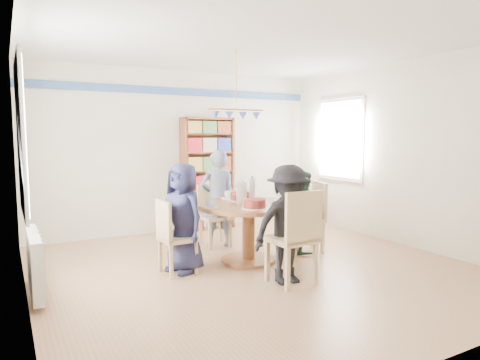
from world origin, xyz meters
TOP-DOWN VIEW (x-y plane):
  - ground at (0.00, 0.00)m, footprint 5.00×5.00m
  - room_shell at (-0.26, 0.87)m, footprint 5.00×5.00m
  - radiator at (-2.42, 0.30)m, footprint 0.12×1.00m
  - dining_table at (0.06, 0.29)m, footprint 1.30×1.30m
  - chair_left at (-0.97, 0.28)m, footprint 0.41×0.41m
  - chair_right at (1.09, 0.30)m, footprint 0.53×0.53m
  - chair_far at (0.02, 1.27)m, footprint 0.40×0.40m
  - chair_near at (0.06, -0.73)m, footprint 0.47×0.47m
  - person_left at (-0.81, 0.32)m, footprint 0.59×0.73m
  - person_right at (0.96, 0.33)m, footprint 0.57×0.66m
  - person_far at (0.05, 1.16)m, footprint 0.57×0.43m
  - person_near at (0.04, -0.61)m, footprint 0.86×0.51m
  - bookshelf at (0.43, 2.34)m, footprint 0.91×0.27m
  - tableware at (0.04, 0.32)m, footprint 1.28×1.28m

SIDE VIEW (x-z plane):
  - ground at x=0.00m, z-range 0.00..0.00m
  - radiator at x=-2.42m, z-range 0.05..0.65m
  - chair_left at x=-0.97m, z-range 0.04..0.92m
  - chair_far at x=0.02m, z-range 0.05..0.95m
  - chair_right at x=1.09m, z-range 0.05..1.02m
  - dining_table at x=0.06m, z-range 0.18..0.93m
  - person_right at x=0.96m, z-range 0.00..1.14m
  - chair_near at x=0.06m, z-range 0.05..1.09m
  - person_left at x=-0.81m, z-range 0.00..1.30m
  - person_near at x=0.04m, z-range 0.00..1.30m
  - person_far at x=0.05m, z-range 0.00..1.41m
  - tableware at x=0.04m, z-range 0.66..0.99m
  - bookshelf at x=0.43m, z-range -0.02..1.91m
  - room_shell at x=-0.26m, z-range -0.85..4.15m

